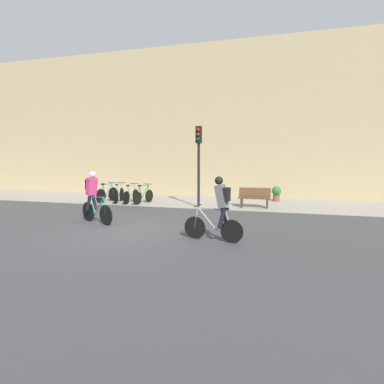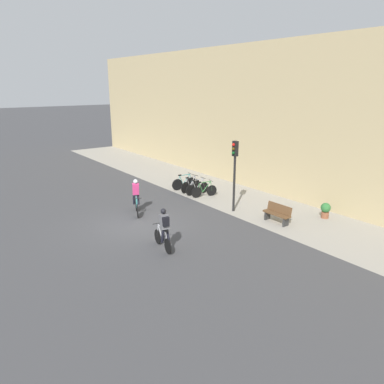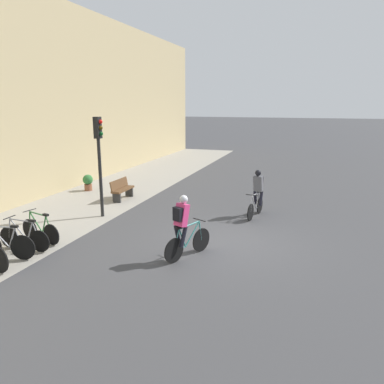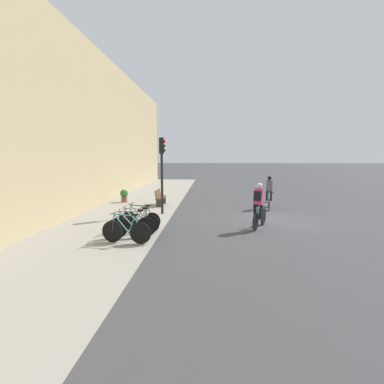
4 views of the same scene
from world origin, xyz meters
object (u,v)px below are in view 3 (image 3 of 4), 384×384
object	(u,v)px
traffic_light_pole	(99,149)
bench	(122,189)
cyclist_pink	(184,226)
parked_bike_3	(40,230)
parked_bike_2	(24,237)
potted_plant	(88,182)
cyclist_grey	(257,191)
parked_bike_1	(6,245)

from	to	relation	value
traffic_light_pole	bench	bearing A→B (deg)	12.25
cyclist_pink	parked_bike_3	size ratio (longest dim) A/B	1.11
cyclist_pink	parked_bike_2	xyz separation A→B (m)	(-0.85, 4.56, -0.55)
parked_bike_3	potted_plant	bearing A→B (deg)	21.70
parked_bike_3	bench	xyz separation A→B (m)	(5.40, 0.17, 0.07)
cyclist_pink	traffic_light_pole	distance (m)	5.25
bench	potted_plant	bearing A→B (deg)	67.31
traffic_light_pole	cyclist_pink	bearing A→B (deg)	-123.21
cyclist_grey	potted_plant	bearing A→B (deg)	79.32
traffic_light_pole	parked_bike_1	bearing A→B (deg)	174.95
cyclist_pink	parked_bike_3	world-z (taller)	cyclist_pink
cyclist_pink	traffic_light_pole	xyz separation A→B (m)	(2.74, 4.18, 1.59)
parked_bike_1	parked_bike_3	size ratio (longest dim) A/B	1.02
parked_bike_1	cyclist_grey	bearing A→B (deg)	-43.42
cyclist_pink	traffic_light_pole	bearing A→B (deg)	56.79
cyclist_pink	cyclist_grey	bearing A→B (deg)	-15.34
potted_plant	bench	bearing A→B (deg)	-112.69
parked_bike_3	potted_plant	world-z (taller)	parked_bike_3
cyclist_grey	parked_bike_1	world-z (taller)	cyclist_grey
parked_bike_1	parked_bike_3	bearing A→B (deg)	-0.05
parked_bike_3	bench	world-z (taller)	parked_bike_3
bench	potted_plant	world-z (taller)	bench
potted_plant	cyclist_grey	bearing A→B (deg)	-100.68
potted_plant	parked_bike_1	bearing A→B (deg)	-161.81
cyclist_grey	bench	bearing A→B (deg)	84.43
cyclist_grey	bench	xyz separation A→B (m)	(0.58, 6.00, -0.49)
bench	potted_plant	xyz separation A→B (m)	(1.00, 2.38, -0.02)
parked_bike_2	parked_bike_3	distance (m)	0.67
cyclist_grey	traffic_light_pole	size ratio (longest dim) A/B	0.48
parked_bike_2	cyclist_pink	bearing A→B (deg)	-79.47
parked_bike_2	potted_plant	distance (m)	7.51
cyclist_grey	parked_bike_2	bearing A→B (deg)	133.27
cyclist_pink	parked_bike_1	size ratio (longest dim) A/B	1.08
parked_bike_1	potted_plant	xyz separation A→B (m)	(7.74, 2.54, 0.03)
cyclist_pink	parked_bike_2	world-z (taller)	cyclist_pink
cyclist_pink	traffic_light_pole	world-z (taller)	traffic_light_pole
parked_bike_2	parked_bike_3	xyz separation A→B (m)	(0.67, 0.00, -0.00)
parked_bike_3	bench	size ratio (longest dim) A/B	1.13
cyclist_grey	parked_bike_3	xyz separation A→B (m)	(-4.82, 5.83, -0.55)
traffic_light_pole	potted_plant	size ratio (longest dim) A/B	4.70
parked_bike_1	parked_bike_3	xyz separation A→B (m)	(1.35, -0.00, -0.02)
traffic_light_pole	bench	xyz separation A→B (m)	(2.49, 0.54, -2.08)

